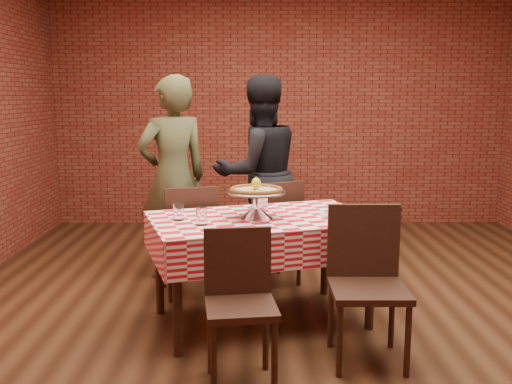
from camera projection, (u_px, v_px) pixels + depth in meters
ground at (299, 313)px, 4.20m from camera, size 6.00×6.00×0.00m
back_wall at (280, 107)px, 6.91m from camera, size 5.50×0.00×5.50m
table at (261, 270)px, 3.99m from camera, size 1.68×1.30×0.75m
tablecloth at (261, 235)px, 3.94m from camera, size 1.73×1.34×0.26m
pizza_stand at (256, 205)px, 3.87m from camera, size 0.44×0.44×0.18m
pizza at (256, 191)px, 3.86m from camera, size 0.38×0.38×0.03m
lemon at (256, 184)px, 3.85m from camera, size 0.07×0.07×0.08m
water_glass_left at (201, 216)px, 3.68m from camera, size 0.09×0.09×0.11m
water_glass_right at (179, 212)px, 3.81m from camera, size 0.09×0.09×0.11m
side_plate at (331, 215)px, 3.96m from camera, size 0.19×0.19×0.01m
sweetener_packet_a at (353, 216)px, 3.94m from camera, size 0.06×0.06×0.00m
sweetener_packet_b at (346, 214)px, 4.00m from camera, size 0.06×0.05×0.00m
condiment_caddy at (259, 199)px, 4.18m from camera, size 0.12×0.11×0.14m
chair_near_left at (241, 311)px, 3.08m from camera, size 0.43×0.43×0.86m
chair_near_right at (368, 288)px, 3.36m from camera, size 0.45×0.45×0.93m
chair_far_left at (188, 239)px, 4.56m from camera, size 0.52×0.52×0.90m
chair_far_right at (270, 231)px, 4.81m from camera, size 0.56×0.56×0.90m
diner_olive at (173, 178)px, 4.93m from camera, size 0.77×0.68×1.76m
diner_black at (259, 173)px, 5.17m from camera, size 1.05×0.95×1.77m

